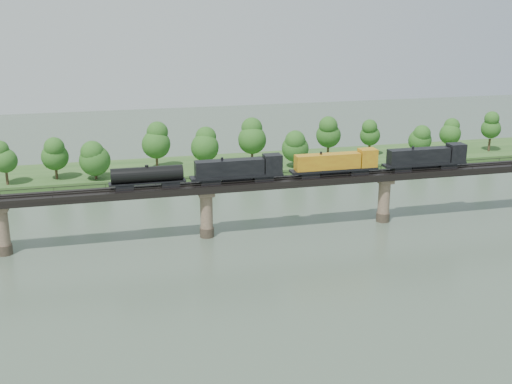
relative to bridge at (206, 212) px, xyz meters
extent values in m
plane|color=#3B4B3C|center=(0.00, -30.00, -5.46)|extent=(400.00, 400.00, 0.00)
cube|color=#2C5020|center=(0.00, 55.00, -4.66)|extent=(300.00, 24.00, 1.60)
cylinder|color=#473A2D|center=(-40.00, 0.00, -4.46)|extent=(3.00, 3.00, 2.00)
cylinder|color=#8A6F5A|center=(-40.00, 0.00, 0.04)|extent=(2.60, 2.60, 9.00)
cube|color=#8A6F5A|center=(-40.00, 0.00, 4.04)|extent=(3.20, 3.20, 1.00)
cylinder|color=#473A2D|center=(0.00, 0.00, -4.46)|extent=(3.00, 3.00, 2.00)
cylinder|color=#8A6F5A|center=(0.00, 0.00, 0.04)|extent=(2.60, 2.60, 9.00)
cube|color=#8A6F5A|center=(0.00, 0.00, 4.04)|extent=(3.20, 3.20, 1.00)
cylinder|color=#473A2D|center=(40.00, 0.00, -4.46)|extent=(3.00, 3.00, 2.00)
cylinder|color=#8A6F5A|center=(40.00, 0.00, 0.04)|extent=(2.60, 2.60, 9.00)
cube|color=#8A6F5A|center=(40.00, 0.00, 4.04)|extent=(3.20, 3.20, 1.00)
cube|color=black|center=(0.00, 0.00, 5.29)|extent=(220.00, 5.00, 1.50)
cube|color=black|center=(0.00, -0.75, 6.12)|extent=(220.00, 0.12, 0.16)
cube|color=black|center=(0.00, 0.75, 6.12)|extent=(220.00, 0.12, 0.16)
cube|color=black|center=(0.00, -2.40, 6.74)|extent=(220.00, 0.10, 0.10)
cube|color=black|center=(0.00, 2.40, 6.74)|extent=(220.00, 0.10, 0.10)
cube|color=black|center=(0.00, -2.40, 6.39)|extent=(0.08, 0.08, 0.70)
cube|color=black|center=(0.00, 2.40, 6.39)|extent=(0.08, 0.08, 0.70)
cylinder|color=#382619|center=(-44.43, 46.31, -2.10)|extent=(0.70, 0.70, 3.51)
sphere|color=#1C4D16|center=(-44.43, 46.31, 2.57)|extent=(6.31, 6.31, 6.31)
sphere|color=#1C4D16|center=(-44.43, 46.31, 5.50)|extent=(4.73, 4.73, 4.73)
cylinder|color=#382619|center=(-32.24, 48.84, -2.19)|extent=(0.70, 0.70, 3.34)
sphere|color=#1C4D16|center=(-32.24, 48.84, 2.27)|extent=(7.18, 7.18, 7.18)
sphere|color=#1C4D16|center=(-32.24, 48.84, 5.06)|extent=(5.39, 5.39, 5.39)
cylinder|color=#382619|center=(-22.01, 46.15, -2.45)|extent=(0.70, 0.70, 2.83)
sphere|color=#1C4D16|center=(-22.01, 46.15, 1.32)|extent=(8.26, 8.26, 8.26)
sphere|color=#1C4D16|center=(-22.01, 46.15, 3.68)|extent=(6.19, 6.19, 6.19)
cylinder|color=#382619|center=(-5.04, 52.68, -1.88)|extent=(0.70, 0.70, 3.96)
sphere|color=#1C4D16|center=(-5.04, 52.68, 3.41)|extent=(8.07, 8.07, 8.07)
sphere|color=#1C4D16|center=(-5.04, 52.68, 6.71)|extent=(6.05, 6.05, 6.05)
cylinder|color=#382619|center=(8.52, 51.14, -2.23)|extent=(0.70, 0.70, 3.27)
sphere|color=#1C4D16|center=(8.52, 51.14, 2.13)|extent=(8.03, 8.03, 8.03)
sphere|color=#1C4D16|center=(8.52, 51.14, 4.85)|extent=(6.02, 6.02, 6.02)
cylinder|color=#382619|center=(22.65, 52.31, -1.90)|extent=(0.70, 0.70, 3.92)
sphere|color=#1C4D16|center=(22.65, 52.31, 3.33)|extent=(8.29, 8.29, 8.29)
sphere|color=#1C4D16|center=(22.65, 52.31, 6.60)|extent=(6.21, 6.21, 6.21)
cylinder|color=#382619|center=(33.59, 45.35, -2.35)|extent=(0.70, 0.70, 3.02)
sphere|color=#1C4D16|center=(33.59, 45.35, 1.69)|extent=(7.74, 7.74, 7.74)
sphere|color=#1C4D16|center=(33.59, 45.35, 4.21)|extent=(5.80, 5.80, 5.80)
cylinder|color=#382619|center=(46.81, 54.03, -1.96)|extent=(0.70, 0.70, 3.80)
sphere|color=#1C4D16|center=(46.81, 54.03, 3.10)|extent=(7.47, 7.47, 7.47)
sphere|color=#1C4D16|center=(46.81, 54.03, 6.27)|extent=(5.60, 5.60, 5.60)
cylinder|color=#382619|center=(60.48, 54.26, -2.17)|extent=(0.70, 0.70, 3.38)
sphere|color=#1C4D16|center=(60.48, 54.26, 2.34)|extent=(6.23, 6.23, 6.23)
sphere|color=#1C4D16|center=(60.48, 54.26, 5.16)|extent=(4.67, 4.67, 4.67)
cylinder|color=#382619|center=(74.35, 48.39, -2.47)|extent=(0.70, 0.70, 2.77)
sphere|color=#1C4D16|center=(74.35, 48.39, 1.22)|extent=(7.04, 7.04, 7.04)
sphere|color=#1C4D16|center=(74.35, 48.39, 3.54)|extent=(5.28, 5.28, 5.28)
cylinder|color=#382619|center=(87.62, 53.57, -2.39)|extent=(0.70, 0.70, 2.94)
sphere|color=#1C4D16|center=(87.62, 53.57, 1.54)|extent=(6.73, 6.73, 6.73)
sphere|color=#1C4D16|center=(87.62, 53.57, 3.99)|extent=(5.05, 5.05, 5.05)
cylinder|color=#382619|center=(99.73, 50.10, -1.89)|extent=(0.70, 0.70, 3.94)
sphere|color=#1C4D16|center=(99.73, 50.10, 3.37)|extent=(6.17, 6.17, 6.17)
sphere|color=#1C4D16|center=(99.73, 50.10, 6.65)|extent=(4.62, 4.62, 4.62)
cube|color=black|center=(54.88, 0.00, 6.60)|extent=(4.07, 2.44, 1.12)
cube|color=black|center=(43.68, 0.00, 6.60)|extent=(4.07, 2.44, 1.12)
cube|color=black|center=(49.28, 0.00, 7.31)|extent=(19.34, 3.05, 0.51)
cube|color=black|center=(47.75, 0.00, 9.20)|extent=(14.25, 2.75, 3.26)
cube|color=black|center=(56.91, 0.00, 9.50)|extent=(3.66, 3.05, 3.87)
cylinder|color=black|center=(49.28, 0.00, 6.75)|extent=(6.11, 1.43, 1.43)
cube|color=black|center=(33.50, 0.00, 6.60)|extent=(4.07, 2.44, 1.12)
cube|color=black|center=(22.30, 0.00, 6.60)|extent=(4.07, 2.44, 1.12)
cube|color=black|center=(27.90, 0.00, 7.31)|extent=(19.34, 3.05, 0.51)
cube|color=#BA8C16|center=(26.37, 0.00, 9.20)|extent=(14.25, 2.75, 3.26)
cube|color=#BA8C16|center=(35.53, 0.00, 9.50)|extent=(3.66, 3.05, 3.87)
cylinder|color=black|center=(27.90, 0.00, 6.75)|extent=(6.11, 1.43, 1.43)
cube|color=black|center=(12.12, 0.00, 6.60)|extent=(4.07, 2.44, 1.12)
cube|color=black|center=(0.92, 0.00, 6.60)|extent=(4.07, 2.44, 1.12)
cube|color=black|center=(6.52, 0.00, 7.31)|extent=(19.34, 3.05, 0.51)
cube|color=black|center=(4.99, 0.00, 9.20)|extent=(14.25, 2.75, 3.26)
cube|color=black|center=(14.15, 0.00, 9.50)|extent=(3.66, 3.05, 3.87)
cylinder|color=black|center=(6.52, 0.00, 6.75)|extent=(6.11, 1.43, 1.43)
cube|color=black|center=(-7.22, 0.00, 6.60)|extent=(3.56, 2.24, 1.12)
cube|color=black|center=(-16.39, 0.00, 6.60)|extent=(3.56, 2.24, 1.12)
cube|color=black|center=(-11.81, 0.00, 7.26)|extent=(15.27, 2.44, 0.31)
cylinder|color=black|center=(-11.81, 0.00, 8.89)|extent=(14.25, 3.05, 3.05)
cylinder|color=black|center=(-11.81, 0.00, 10.52)|extent=(0.71, 0.71, 0.51)
camera|label=1|loc=(-20.89, -125.03, 42.11)|focal=45.00mm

